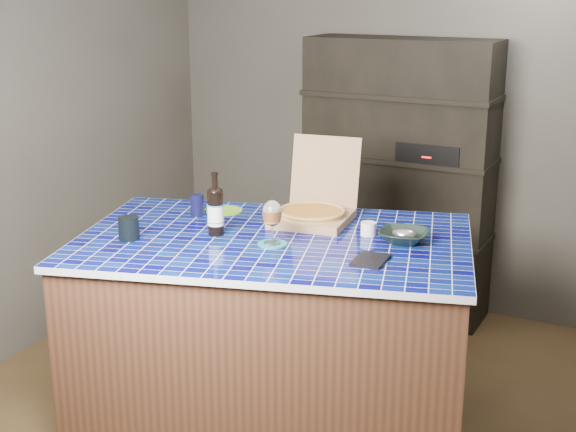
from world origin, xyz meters
The scene contains 14 objects.
room centered at (0.00, 0.00, 1.25)m, with size 3.50×3.50×3.50m.
shelving_unit centered at (0.00, 1.53, 0.90)m, with size 1.20×0.41×1.80m.
kitchen_island centered at (0.01, -0.18, 0.50)m, with size 2.06×1.62×0.99m.
pizza_box centered at (0.06, 0.14, 1.05)m, with size 0.41×0.48×0.39m.
mead_bottle centered at (-0.26, -0.26, 1.11)m, with size 0.08×0.08×0.30m.
teal_trivet centered at (0.05, -0.27, 0.99)m, with size 0.13×0.13×0.01m, color teal.
wine_glass centered at (0.05, -0.27, 1.13)m, with size 0.09×0.09×0.20m.
tumbler centered at (-0.57, -0.51, 1.04)m, with size 0.10×0.10×0.11m, color black.
dvd_case centered at (0.53, -0.28, 1.00)m, with size 0.13×0.18×0.01m, color black.
bowl centered at (0.57, 0.04, 1.02)m, with size 0.23×0.23×0.06m, color black.
foil_contents centered at (0.57, 0.04, 1.03)m, with size 0.11×0.09×0.05m, color #B7B6C3.
white_jar centered at (0.38, 0.06, 1.02)m, with size 0.07×0.07×0.06m, color white.
navy_cup centered at (-0.51, -0.03, 1.04)m, with size 0.07×0.07×0.11m, color black.
green_trivet centered at (-0.43, 0.10, 0.99)m, with size 0.19×0.19×0.01m, color #7BC329.
Camera 1 is at (1.70, -3.29, 2.13)m, focal length 50.00 mm.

